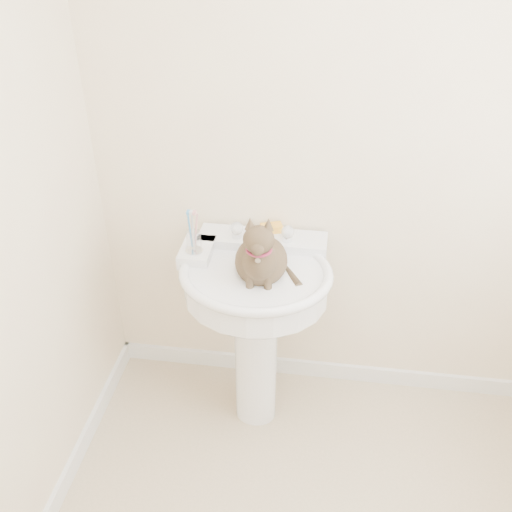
% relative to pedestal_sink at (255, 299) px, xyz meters
% --- Properties ---
extents(wall_back, '(2.20, 0.00, 2.50)m').
position_rel_pedestal_sink_xyz_m(wall_back, '(0.37, 0.29, 0.57)').
color(wall_back, '#F5E5BE').
rests_on(wall_back, ground).
extents(baseboard_back, '(2.20, 0.02, 0.09)m').
position_rel_pedestal_sink_xyz_m(baseboard_back, '(0.37, 0.28, -0.63)').
color(baseboard_back, white).
rests_on(baseboard_back, floor).
extents(pedestal_sink, '(0.63, 0.62, 0.87)m').
position_rel_pedestal_sink_xyz_m(pedestal_sink, '(0.00, 0.00, 0.00)').
color(pedestal_sink, white).
rests_on(pedestal_sink, floor).
extents(faucet, '(0.28, 0.12, 0.14)m').
position_rel_pedestal_sink_xyz_m(faucet, '(0.00, 0.15, 0.23)').
color(faucet, silver).
rests_on(faucet, pedestal_sink).
extents(soap_bar, '(0.10, 0.08, 0.03)m').
position_rel_pedestal_sink_xyz_m(soap_bar, '(0.04, 0.24, 0.20)').
color(soap_bar, '#F7AC32').
rests_on(soap_bar, pedestal_sink).
extents(toothbrush_cup, '(0.07, 0.07, 0.19)m').
position_rel_pedestal_sink_xyz_m(toothbrush_cup, '(-0.25, 0.04, 0.23)').
color(toothbrush_cup, silver).
rests_on(toothbrush_cup, pedestal_sink).
extents(cat, '(0.23, 0.28, 0.42)m').
position_rel_pedestal_sink_xyz_m(cat, '(0.03, -0.04, 0.23)').
color(cat, brown).
rests_on(cat, pedestal_sink).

